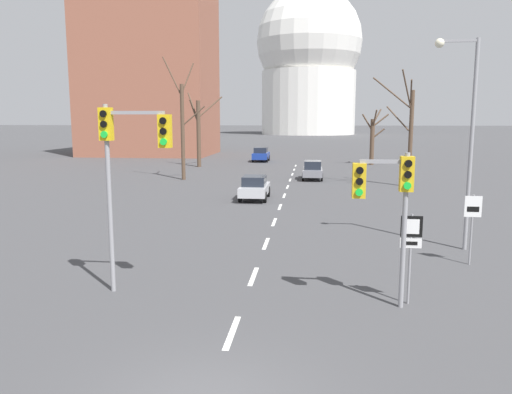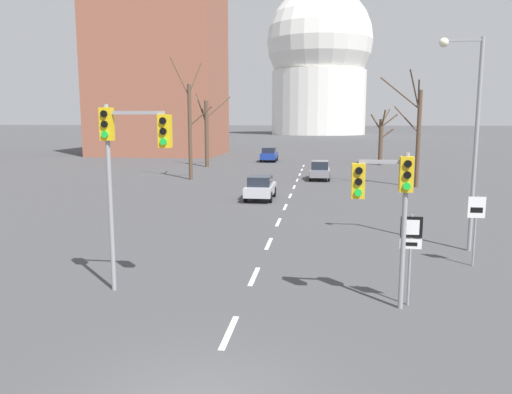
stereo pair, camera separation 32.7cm
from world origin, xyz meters
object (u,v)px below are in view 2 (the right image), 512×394
traffic_signal_near_right (388,192)px  traffic_signal_near_left (127,151)px  sedan_near_right (320,170)px  sedan_mid_centre (260,187)px  route_sign_post (411,244)px  speed_limit_sign (476,218)px  sedan_near_left (269,154)px  street_lamp_right (470,124)px

traffic_signal_near_right → traffic_signal_near_left: 7.62m
sedan_near_right → sedan_mid_centre: size_ratio=0.99×
route_sign_post → speed_limit_sign: 5.19m
route_sign_post → sedan_near_right: size_ratio=0.66×
sedan_near_right → sedan_mid_centre: bearing=-108.2°
sedan_near_left → street_lamp_right: bearing=-73.3°
traffic_signal_near_right → sedan_near_left: bearing=100.1°
traffic_signal_near_left → speed_limit_sign: 12.23m
street_lamp_right → sedan_mid_centre: (-9.70, 11.68, -4.24)m
traffic_signal_near_right → traffic_signal_near_left: (-7.54, 0.37, 1.03)m
traffic_signal_near_left → route_sign_post: 8.62m
speed_limit_sign → sedan_near_right: bearing=102.8°
traffic_signal_near_left → sedan_mid_centre: traffic_signal_near_left is taller
traffic_signal_near_right → sedan_near_left: size_ratio=1.06×
sedan_mid_centre → street_lamp_right: bearing=-50.3°
street_lamp_right → speed_limit_sign: bearing=-94.7°
speed_limit_sign → sedan_mid_centre: bearing=124.4°
speed_limit_sign → route_sign_post: bearing=-124.7°
sedan_near_left → sedan_near_right: size_ratio=1.04×
traffic_signal_near_right → traffic_signal_near_left: traffic_signal_near_left is taller
sedan_near_left → sedan_mid_centre: bearing=-84.9°
traffic_signal_near_right → sedan_near_left: 48.73m
traffic_signal_near_left → street_lamp_right: street_lamp_right is taller
route_sign_post → street_lamp_right: size_ratio=0.32×
sedan_near_left → traffic_signal_near_right: bearing=-79.9°
traffic_signal_near_left → street_lamp_right: 13.08m
traffic_signal_near_left → traffic_signal_near_right: bearing=-2.8°
traffic_signal_near_left → sedan_near_right: 30.21m
sedan_mid_centre → sedan_near_right: bearing=71.8°
traffic_signal_near_left → sedan_near_left: bearing=91.2°
speed_limit_sign → sedan_near_left: (-12.16, 43.38, -0.86)m
route_sign_post → sedan_near_left: route_sign_post is taller
traffic_signal_near_left → sedan_mid_centre: bearing=84.7°
speed_limit_sign → sedan_near_left: 45.06m
street_lamp_right → sedan_near_left: (-12.35, 41.17, -4.16)m
street_lamp_right → sedan_near_right: street_lamp_right is taller
sedan_mid_centre → speed_limit_sign: bearing=-55.6°
route_sign_post → street_lamp_right: 7.90m
traffic_signal_near_left → sedan_near_right: bearing=79.5°
traffic_signal_near_left → sedan_near_right: (5.45, 29.51, -3.48)m
sedan_mid_centre → traffic_signal_near_left: bearing=-95.3°
traffic_signal_near_right → speed_limit_sign: size_ratio=1.69×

